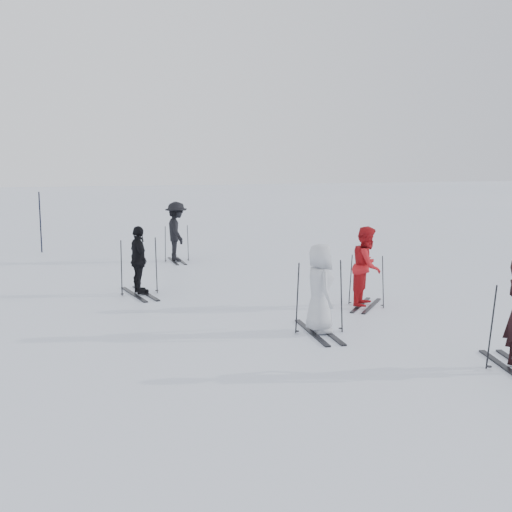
{
  "coord_description": "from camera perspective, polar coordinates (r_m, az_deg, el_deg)",
  "views": [
    {
      "loc": [
        -3.91,
        -12.38,
        3.16
      ],
      "look_at": [
        0.0,
        1.0,
        1.0
      ],
      "focal_mm": 45.0,
      "sensor_mm": 36.0,
      "label": 1
    }
  ],
  "objects": [
    {
      "name": "skis_uphill_far",
      "position": [
        19.67,
        -7.07,
        1.17
      ],
      "size": [
        1.57,
        0.85,
        1.13
      ],
      "primitive_type": null,
      "rotation": [
        0.0,
        0.0,
        1.59
      ],
      "color": "black",
      "rests_on": "ground"
    },
    {
      "name": "skis_uphill_left",
      "position": [
        15.01,
        -10.36,
        -0.86
      ],
      "size": [
        2.01,
        1.32,
        1.35
      ],
      "primitive_type": null,
      "rotation": [
        0.0,
        0.0,
        1.77
      ],
      "color": "black",
      "rests_on": "ground"
    },
    {
      "name": "piste_marker",
      "position": [
        22.5,
        -18.62,
        2.86
      ],
      "size": [
        0.05,
        0.05,
        2.02
      ],
      "primitive_type": "cylinder",
      "rotation": [
        0.0,
        0.0,
        0.27
      ],
      "color": "black",
      "rests_on": "ground"
    },
    {
      "name": "skier_red",
      "position": [
        13.8,
        9.84,
        -0.99
      ],
      "size": [
        1.01,
        1.04,
        1.68
      ],
      "primitive_type": "imported",
      "rotation": [
        0.0,
        0.0,
        0.89
      ],
      "color": "#B31419",
      "rests_on": "ground"
    },
    {
      "name": "skier_grey",
      "position": [
        11.59,
        5.68,
        -2.98
      ],
      "size": [
        0.55,
        0.81,
        1.6
      ],
      "primitive_type": "imported",
      "rotation": [
        0.0,
        0.0,
        1.51
      ],
      "color": "#B0B4BB",
      "rests_on": "ground"
    },
    {
      "name": "skis_grey",
      "position": [
        11.61,
        5.67,
        -3.56
      ],
      "size": [
        1.92,
        1.09,
        1.36
      ],
      "primitive_type": null,
      "rotation": [
        0.0,
        0.0,
        1.51
      ],
      "color": "black",
      "rests_on": "ground"
    },
    {
      "name": "skier_uphill_left",
      "position": [
        15.0,
        -10.37,
        -0.46
      ],
      "size": [
        0.55,
        0.97,
        1.57
      ],
      "primitive_type": "imported",
      "rotation": [
        0.0,
        0.0,
        1.77
      ],
      "color": "black",
      "rests_on": "ground"
    },
    {
      "name": "ground",
      "position": [
        13.36,
        1.21,
        -4.87
      ],
      "size": [
        120.0,
        120.0,
        0.0
      ],
      "primitive_type": "plane",
      "color": "silver",
      "rests_on": "ground"
    },
    {
      "name": "skis_red",
      "position": [
        13.84,
        9.81,
        -2.1
      ],
      "size": [
        1.74,
        1.63,
        1.14
      ],
      "primitive_type": null,
      "rotation": [
        0.0,
        0.0,
        0.89
      ],
      "color": "black",
      "rests_on": "ground"
    },
    {
      "name": "skier_uphill_far",
      "position": [
        19.63,
        -7.08,
        2.12
      ],
      "size": [
        0.69,
        1.17,
        1.79
      ],
      "primitive_type": "imported",
      "rotation": [
        0.0,
        0.0,
        1.59
      ],
      "color": "black",
      "rests_on": "ground"
    }
  ]
}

